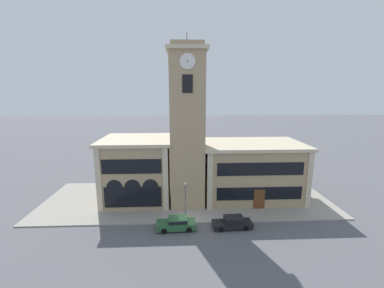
% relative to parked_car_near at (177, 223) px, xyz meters
% --- Properties ---
extents(ground_plane, '(300.00, 300.00, 0.00)m').
position_rel_parked_car_near_xyz_m(ground_plane, '(1.44, 1.15, -0.75)').
color(ground_plane, '#56565B').
extents(sidewalk_kerb, '(41.40, 14.66, 0.15)m').
position_rel_parked_car_near_xyz_m(sidewalk_kerb, '(1.44, 8.48, -0.68)').
color(sidewalk_kerb, gray).
rests_on(sidewalk_kerb, ground_plane).
extents(clock_tower, '(5.25, 5.25, 23.01)m').
position_rel_parked_car_near_xyz_m(clock_tower, '(1.44, 7.02, 10.19)').
color(clock_tower, tan).
rests_on(clock_tower, ground_plane).
extents(town_hall_left_wing, '(10.05, 9.77, 9.16)m').
position_rel_parked_car_near_xyz_m(town_hall_left_wing, '(-5.81, 9.24, 3.86)').
color(town_hall_left_wing, tan).
rests_on(town_hall_left_wing, ground_plane).
extents(town_hall_right_wing, '(14.82, 9.77, 8.37)m').
position_rel_parked_car_near_xyz_m(town_hall_right_wing, '(11.08, 9.25, 3.46)').
color(town_hall_right_wing, tan).
rests_on(town_hall_right_wing, ground_plane).
extents(parked_car_near, '(4.62, 2.11, 1.43)m').
position_rel_parked_car_near_xyz_m(parked_car_near, '(0.00, 0.00, 0.00)').
color(parked_car_near, '#285633').
rests_on(parked_car_near, ground_plane).
extents(parked_car_mid, '(4.72, 1.96, 1.40)m').
position_rel_parked_car_near_xyz_m(parked_car_mid, '(6.55, 0.00, -0.02)').
color(parked_car_mid, black).
rests_on(parked_car_mid, ground_plane).
extents(street_lamp, '(0.36, 0.36, 4.91)m').
position_rel_parked_car_near_xyz_m(street_lamp, '(1.04, 1.88, 2.70)').
color(street_lamp, '#4C4C51').
rests_on(street_lamp, sidewalk_kerb).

